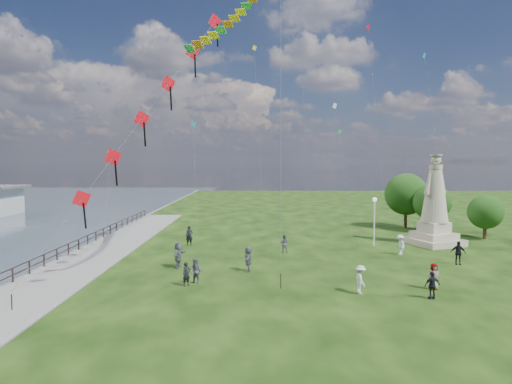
{
  "coord_description": "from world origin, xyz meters",
  "views": [
    {
      "loc": [
        -0.99,
        -22.38,
        7.67
      ],
      "look_at": [
        -1.0,
        8.0,
        5.5
      ],
      "focal_mm": 30.0,
      "sensor_mm": 36.0,
      "label": 1
    }
  ],
  "objects_px": {
    "person_2": "(361,280)",
    "person_4": "(434,276)",
    "person_9": "(458,253)",
    "person_8": "(400,245)",
    "statue": "(435,211)",
    "person_0": "(187,274)",
    "person_5": "(178,255)",
    "person_7": "(284,243)",
    "person_1": "(196,271)",
    "person_11": "(248,259)",
    "person_6": "(189,236)",
    "lamppost": "(374,211)",
    "person_3": "(432,285)"
  },
  "relations": [
    {
      "from": "person_3",
      "to": "person_11",
      "type": "height_order",
      "value": "person_11"
    },
    {
      "from": "statue",
      "to": "person_7",
      "type": "relative_size",
      "value": 5.38
    },
    {
      "from": "person_1",
      "to": "person_8",
      "type": "relative_size",
      "value": 0.97
    },
    {
      "from": "statue",
      "to": "person_7",
      "type": "bearing_deg",
      "value": 172.44
    },
    {
      "from": "statue",
      "to": "person_6",
      "type": "xyz_separation_m",
      "value": [
        -22.54,
        -0.52,
        -2.23
      ]
    },
    {
      "from": "person_0",
      "to": "person_7",
      "type": "xyz_separation_m",
      "value": [
        6.65,
        9.76,
        0.03
      ]
    },
    {
      "from": "person_0",
      "to": "person_5",
      "type": "distance_m",
      "value": 4.75
    },
    {
      "from": "person_0",
      "to": "person_11",
      "type": "relative_size",
      "value": 0.84
    },
    {
      "from": "person_0",
      "to": "person_4",
      "type": "bearing_deg",
      "value": -45.42
    },
    {
      "from": "person_2",
      "to": "person_9",
      "type": "relative_size",
      "value": 0.95
    },
    {
      "from": "lamppost",
      "to": "person_3",
      "type": "distance_m",
      "value": 15.28
    },
    {
      "from": "person_6",
      "to": "person_7",
      "type": "bearing_deg",
      "value": -19.4
    },
    {
      "from": "lamppost",
      "to": "person_9",
      "type": "xyz_separation_m",
      "value": [
        4.36,
        -6.98,
        -2.34
      ]
    },
    {
      "from": "person_5",
      "to": "person_8",
      "type": "bearing_deg",
      "value": -61.23
    },
    {
      "from": "person_4",
      "to": "person_7",
      "type": "distance_m",
      "value": 13.38
    },
    {
      "from": "person_0",
      "to": "person_9",
      "type": "relative_size",
      "value": 0.85
    },
    {
      "from": "lamppost",
      "to": "person_11",
      "type": "height_order",
      "value": "lamppost"
    },
    {
      "from": "lamppost",
      "to": "person_7",
      "type": "bearing_deg",
      "value": -161.66
    },
    {
      "from": "statue",
      "to": "person_3",
      "type": "height_order",
      "value": "statue"
    },
    {
      "from": "person_2",
      "to": "person_7",
      "type": "relative_size",
      "value": 1.08
    },
    {
      "from": "person_4",
      "to": "person_7",
      "type": "bearing_deg",
      "value": 123.59
    },
    {
      "from": "person_11",
      "to": "person_5",
      "type": "bearing_deg",
      "value": -104.19
    },
    {
      "from": "person_6",
      "to": "lamppost",
      "type": "bearing_deg",
      "value": -0.86
    },
    {
      "from": "person_6",
      "to": "person_9",
      "type": "xyz_separation_m",
      "value": [
        21.18,
        -7.12,
        -0.03
      ]
    },
    {
      "from": "person_0",
      "to": "person_4",
      "type": "xyz_separation_m",
      "value": [
        14.95,
        -0.73,
        0.06
      ]
    },
    {
      "from": "person_5",
      "to": "person_11",
      "type": "xyz_separation_m",
      "value": [
        5.06,
        -1.04,
        -0.06
      ]
    },
    {
      "from": "person_0",
      "to": "person_7",
      "type": "relative_size",
      "value": 0.96
    },
    {
      "from": "lamppost",
      "to": "person_3",
      "type": "bearing_deg",
      "value": -93.37
    },
    {
      "from": "statue",
      "to": "person_2",
      "type": "relative_size",
      "value": 4.99
    },
    {
      "from": "person_8",
      "to": "statue",
      "type": "bearing_deg",
      "value": 118.95
    },
    {
      "from": "lamppost",
      "to": "person_1",
      "type": "bearing_deg",
      "value": -140.01
    },
    {
      "from": "person_5",
      "to": "person_1",
      "type": "bearing_deg",
      "value": -141.11
    },
    {
      "from": "person_2",
      "to": "person_4",
      "type": "height_order",
      "value": "person_2"
    },
    {
      "from": "person_6",
      "to": "person_7",
      "type": "xyz_separation_m",
      "value": [
        8.46,
        -2.92,
        -0.14
      ]
    },
    {
      "from": "person_7",
      "to": "person_2",
      "type": "bearing_deg",
      "value": 114.49
    },
    {
      "from": "person_3",
      "to": "statue",
      "type": "bearing_deg",
      "value": -120.79
    },
    {
      "from": "person_4",
      "to": "person_7",
      "type": "xyz_separation_m",
      "value": [
        -8.3,
        10.49,
        -0.03
      ]
    },
    {
      "from": "person_0",
      "to": "person_9",
      "type": "distance_m",
      "value": 20.15
    },
    {
      "from": "person_7",
      "to": "statue",
      "type": "bearing_deg",
      "value": -159.99
    },
    {
      "from": "person_4",
      "to": "person_11",
      "type": "bearing_deg",
      "value": 154.48
    },
    {
      "from": "statue",
      "to": "person_1",
      "type": "bearing_deg",
      "value": -168.88
    },
    {
      "from": "person_3",
      "to": "person_4",
      "type": "bearing_deg",
      "value": -122.57
    },
    {
      "from": "person_7",
      "to": "person_8",
      "type": "bearing_deg",
      "value": -179.31
    },
    {
      "from": "person_5",
      "to": "person_9",
      "type": "bearing_deg",
      "value": -72.19
    },
    {
      "from": "person_8",
      "to": "person_3",
      "type": "bearing_deg",
      "value": -24.87
    },
    {
      "from": "person_1",
      "to": "person_11",
      "type": "relative_size",
      "value": 0.92
    },
    {
      "from": "statue",
      "to": "lamppost",
      "type": "relative_size",
      "value": 1.87
    },
    {
      "from": "statue",
      "to": "person_9",
      "type": "bearing_deg",
      "value": -121.35
    },
    {
      "from": "lamppost",
      "to": "statue",
      "type": "bearing_deg",
      "value": 6.61
    },
    {
      "from": "lamppost",
      "to": "person_8",
      "type": "height_order",
      "value": "lamppost"
    }
  ]
}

